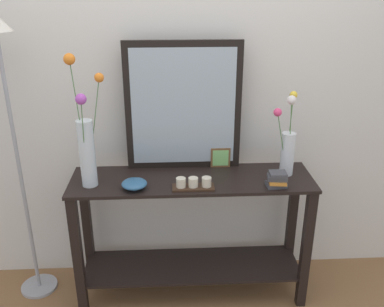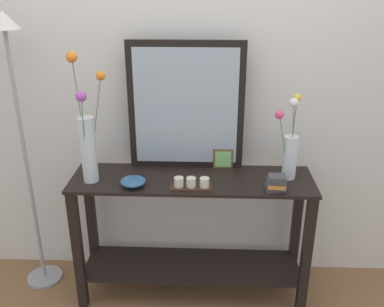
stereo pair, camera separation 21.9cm
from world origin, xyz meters
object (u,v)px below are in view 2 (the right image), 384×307
(floor_lamp, at_px, (18,113))
(tall_vase_left, at_px, (88,139))
(vase_right, at_px, (290,149))
(decorative_bowl, at_px, (133,181))
(console_table, at_px, (192,226))
(mirror_leaning, at_px, (186,107))
(candle_tray, at_px, (192,184))
(picture_frame_small, at_px, (223,159))
(book_stack, at_px, (276,183))

(floor_lamp, bearing_deg, tall_vase_left, -16.95)
(vase_right, relative_size, decorative_bowl, 3.44)
(console_table, distance_m, mirror_leaning, 0.76)
(console_table, relative_size, candle_tray, 6.03)
(console_table, bearing_deg, picture_frame_small, 39.70)
(decorative_bowl, bearing_deg, console_table, 18.93)
(vase_right, distance_m, decorative_bowl, 0.95)
(mirror_leaning, distance_m, book_stack, 0.71)
(tall_vase_left, xyz_separation_m, floor_lamp, (-0.45, 0.14, 0.11))
(vase_right, distance_m, candle_tray, 0.62)
(candle_tray, distance_m, book_stack, 0.48)
(mirror_leaning, distance_m, floor_lamp, 1.01)
(console_table, height_order, tall_vase_left, tall_vase_left)
(console_table, height_order, decorative_bowl, decorative_bowl)
(vase_right, relative_size, candle_tray, 2.08)
(tall_vase_left, relative_size, book_stack, 6.24)
(decorative_bowl, bearing_deg, vase_right, 9.37)
(console_table, distance_m, tall_vase_left, 0.85)
(console_table, bearing_deg, vase_right, 3.50)
(picture_frame_small, relative_size, book_stack, 1.06)
(candle_tray, xyz_separation_m, decorative_bowl, (-0.34, 0.01, 0.00))
(console_table, relative_size, decorative_bowl, 9.98)
(candle_tray, height_order, picture_frame_small, picture_frame_small)
(tall_vase_left, xyz_separation_m, candle_tray, (0.60, -0.07, -0.24))
(mirror_leaning, relative_size, floor_lamp, 0.44)
(vase_right, bearing_deg, book_stack, -118.62)
(candle_tray, bearing_deg, console_table, 91.39)
(vase_right, relative_size, picture_frame_small, 3.91)
(tall_vase_left, bearing_deg, book_stack, -4.24)
(decorative_bowl, bearing_deg, tall_vase_left, 166.88)
(tall_vase_left, distance_m, book_stack, 1.11)
(decorative_bowl, distance_m, floor_lamp, 0.81)
(floor_lamp, bearing_deg, book_stack, -8.04)
(book_stack, distance_m, floor_lamp, 1.59)
(console_table, bearing_deg, decorative_bowl, -161.07)
(vase_right, relative_size, book_stack, 4.13)
(mirror_leaning, height_order, vase_right, mirror_leaning)
(vase_right, height_order, floor_lamp, floor_lamp)
(console_table, relative_size, tall_vase_left, 1.92)
(candle_tray, bearing_deg, decorative_bowl, 177.67)
(picture_frame_small, relative_size, floor_lamp, 0.07)
(decorative_bowl, relative_size, book_stack, 1.20)
(tall_vase_left, relative_size, picture_frame_small, 5.91)
(decorative_bowl, bearing_deg, book_stack, -1.36)
(vase_right, xyz_separation_m, book_stack, (-0.09, -0.17, -0.14))
(console_table, xyz_separation_m, picture_frame_small, (0.19, 0.16, 0.40))
(book_stack, bearing_deg, decorative_bowl, 178.64)
(decorative_bowl, height_order, book_stack, book_stack)
(mirror_leaning, height_order, book_stack, mirror_leaning)
(mirror_leaning, relative_size, book_stack, 6.51)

